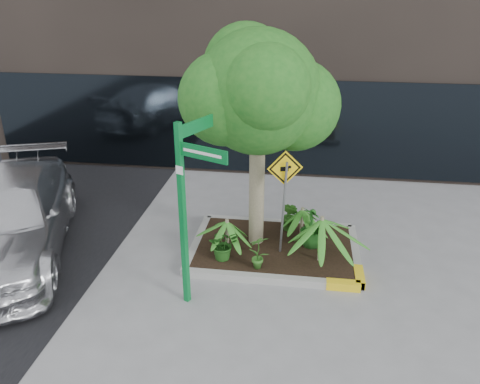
# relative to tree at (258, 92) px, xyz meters

# --- Properties ---
(ground) EXTENTS (80.00, 80.00, 0.00)m
(ground) POSITION_rel_tree_xyz_m (0.20, -0.45, -3.19)
(ground) COLOR gray
(ground) RESTS_ON ground
(planter) EXTENTS (3.35, 2.36, 0.15)m
(planter) POSITION_rel_tree_xyz_m (0.43, -0.18, -3.09)
(planter) COLOR #9E9E99
(planter) RESTS_ON ground
(tree) EXTENTS (2.91, 2.59, 4.37)m
(tree) POSITION_rel_tree_xyz_m (0.00, 0.00, 0.00)
(tree) COLOR #9B9170
(tree) RESTS_ON ground
(palm_front) EXTENTS (1.04, 1.04, 1.16)m
(palm_front) POSITION_rel_tree_xyz_m (1.28, -0.58, -2.18)
(palm_front) COLOR #9B9170
(palm_front) RESTS_ON ground
(palm_left) EXTENTS (0.78, 0.78, 0.86)m
(palm_left) POSITION_rel_tree_xyz_m (-0.51, -0.49, -2.40)
(palm_left) COLOR #9B9170
(palm_left) RESTS_ON ground
(palm_back) EXTENTS (0.75, 0.75, 0.83)m
(palm_back) POSITION_rel_tree_xyz_m (0.92, 0.30, -2.43)
(palm_back) COLOR #9B9170
(palm_back) RESTS_ON ground
(parked_car) EXTENTS (3.81, 5.65, 1.52)m
(parked_car) POSITION_rel_tree_xyz_m (-4.80, -0.87, -2.43)
(parked_car) COLOR silver
(parked_car) RESTS_ON ground
(shrub_a) EXTENTS (0.70, 0.70, 0.63)m
(shrub_a) POSITION_rel_tree_xyz_m (-0.54, -0.78, -2.73)
(shrub_a) COLOR #1D5017
(shrub_a) RESTS_ON planter
(shrub_b) EXTENTS (0.67, 0.67, 0.84)m
(shrub_b) POSITION_rel_tree_xyz_m (1.12, -0.05, -2.62)
(shrub_b) COLOR #1F5F1C
(shrub_b) RESTS_ON planter
(shrub_c) EXTENTS (0.50, 0.50, 0.69)m
(shrub_c) POSITION_rel_tree_xyz_m (0.15, -1.00, -2.70)
(shrub_c) COLOR #2F6820
(shrub_c) RESTS_ON planter
(shrub_d) EXTENTS (0.52, 0.52, 0.67)m
(shrub_d) POSITION_rel_tree_xyz_m (0.66, 0.53, -2.71)
(shrub_d) COLOR #285C1A
(shrub_d) RESTS_ON planter
(street_sign_post) EXTENTS (0.86, 1.16, 3.14)m
(street_sign_post) POSITION_rel_tree_xyz_m (-0.89, -1.92, -1.25)
(street_sign_post) COLOR #0B7933
(street_sign_post) RESTS_ON ground
(cattle_sign) EXTENTS (0.64, 0.29, 2.14)m
(cattle_sign) POSITION_rel_tree_xyz_m (0.56, -0.51, -1.60)
(cattle_sign) COLOR slate
(cattle_sign) RESTS_ON ground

